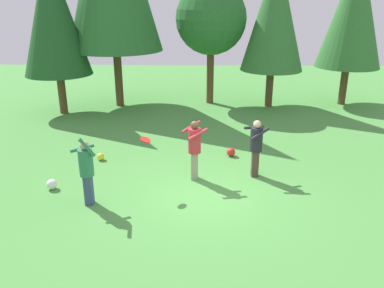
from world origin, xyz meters
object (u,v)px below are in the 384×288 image
person_bystander (256,144)px  tree_far_left (53,14)px  person_catcher (195,145)px  ball_red (231,152)px  tree_right (275,13)px  ball_yellow (101,157)px  tree_far_right (354,9)px  person_thrower (86,167)px  tree_center (211,19)px  ball_white (52,184)px  frisbee (145,140)px

person_bystander → tree_far_left: bearing=-56.7°
person_catcher → person_bystander: (1.68, 0.22, -0.03)m
person_bystander → ball_red: 1.76m
ball_red → tree_right: tree_right is taller
ball_yellow → tree_far_right: 12.62m
person_bystander → ball_red: person_bystander is taller
person_thrower → ball_yellow: size_ratio=7.91×
tree_right → tree_center: (-2.67, 0.59, -0.28)m
ball_red → ball_white: bearing=-153.8°
ball_yellow → tree_center: (3.51, 7.09, 3.67)m
person_bystander → tree_center: (-1.07, 8.13, 2.82)m
person_bystander → tree_far_right: (5.09, 8.02, 3.26)m
frisbee → tree_far_right: tree_far_right is taller
person_thrower → tree_right: tree_right is taller
person_catcher → ball_yellow: (-2.91, 1.26, -0.88)m
tree_center → ball_red: bearing=-85.5°
tree_right → frisbee: bearing=-118.1°
person_thrower → ball_red: 4.89m
tree_far_right → frisbee: bearing=-131.9°
tree_center → person_bystander: bearing=-82.5°
ball_white → tree_far_right: 14.39m
tree_center → tree_far_left: size_ratio=0.82×
person_thrower → tree_center: 10.68m
ball_red → person_thrower: bearing=-139.4°
ball_yellow → tree_right: bearing=46.4°
ball_red → person_bystander: bearing=-69.1°
frisbee → ball_yellow: 2.84m
tree_center → ball_white: bearing=-115.5°
tree_far_right → tree_center: size_ratio=1.26×
person_catcher → tree_right: tree_right is taller
person_bystander → ball_red: (-0.55, 1.45, -0.83)m
person_bystander → ball_white: (-5.40, -0.94, -0.82)m
frisbee → ball_red: size_ratio=1.29×
person_thrower → ball_yellow: (-0.38, 2.72, -0.85)m
person_catcher → tree_right: bearing=-140.6°
ball_white → tree_center: bearing=64.5°
ball_yellow → tree_far_left: bearing=118.5°
ball_red → ball_yellow: bearing=-174.2°
ball_red → tree_far_left: size_ratio=0.04×
ball_white → ball_red: (4.85, 2.38, -0.00)m
ball_yellow → tree_far_right: (9.67, 6.99, 4.11)m
ball_white → person_thrower: bearing=-32.1°
tree_right → tree_far_right: tree_far_right is taller
ball_yellow → tree_center: size_ratio=0.04×
tree_right → person_thrower: bearing=-122.2°
ball_red → ball_yellow: (-4.03, -0.41, -0.02)m
tree_far_right → tree_center: tree_far_right is taller
person_catcher → tree_far_left: tree_far_left is taller
person_catcher → frisbee: bearing=0.0°
person_thrower → person_catcher: 2.92m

